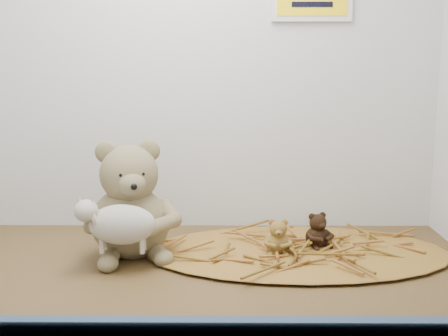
# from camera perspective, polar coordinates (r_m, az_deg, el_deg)

# --- Properties ---
(alcove_shell) EXTENTS (1.20, 0.60, 0.90)m
(alcove_shell) POSITION_cam_1_polar(r_m,az_deg,el_deg) (1.12, -5.43, 13.69)
(alcove_shell) COLOR #422D17
(alcove_shell) RESTS_ON ground
(front_rail) EXTENTS (1.19, 0.02, 0.04)m
(front_rail) POSITION_cam_1_polar(r_m,az_deg,el_deg) (0.83, -7.64, -16.06)
(front_rail) COLOR #364B67
(front_rail) RESTS_ON shelf_floor
(straw_bed) EXTENTS (0.63, 0.36, 0.01)m
(straw_bed) POSITION_cam_1_polar(r_m,az_deg,el_deg) (1.18, 7.48, -8.39)
(straw_bed) COLOR brown
(straw_bed) RESTS_ON shelf_floor
(main_teddy) EXTENTS (0.24, 0.25, 0.24)m
(main_teddy) POSITION_cam_1_polar(r_m,az_deg,el_deg) (1.15, -9.57, -3.11)
(main_teddy) COLOR #907F58
(main_teddy) RESTS_ON shelf_floor
(toy_lamb) EXTENTS (0.17, 0.10, 0.11)m
(toy_lamb) POSITION_cam_1_polar(r_m,az_deg,el_deg) (1.08, -10.30, -5.66)
(toy_lamb) COLOR beige
(toy_lamb) RESTS_ON main_teddy
(mini_teddy_tan) EXTENTS (0.06, 0.06, 0.07)m
(mini_teddy_tan) POSITION_cam_1_polar(r_m,az_deg,el_deg) (1.14, 5.51, -6.79)
(mini_teddy_tan) COLOR olive
(mini_teddy_tan) RESTS_ON straw_bed
(mini_teddy_brown) EXTENTS (0.08, 0.08, 0.07)m
(mini_teddy_brown) POSITION_cam_1_polar(r_m,az_deg,el_deg) (1.20, 9.46, -6.08)
(mini_teddy_brown) COLOR black
(mini_teddy_brown) RESTS_ON straw_bed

